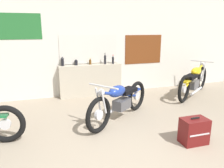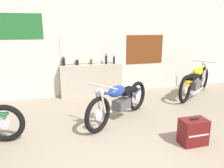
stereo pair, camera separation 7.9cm
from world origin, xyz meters
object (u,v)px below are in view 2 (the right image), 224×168
object	(u,v)px
bottle_center	(91,62)
hard_case_darkred	(193,132)
bottle_rightmost	(114,60)
motorcycle_yellow	(196,81)
motorcycle_blue	(120,100)
bottle_right_center	(106,59)
bottle_left_center	(77,62)
bottle_leftmost	(64,61)

from	to	relation	value
bottle_center	hard_case_darkred	distance (m)	3.35
bottle_rightmost	motorcycle_yellow	size ratio (longest dim) A/B	0.13
motorcycle_blue	motorcycle_yellow	size ratio (longest dim) A/B	0.90
bottle_right_center	hard_case_darkred	world-z (taller)	bottle_right_center
bottle_left_center	bottle_rightmost	world-z (taller)	bottle_rightmost
bottle_left_center	bottle_center	distance (m)	0.38
bottle_left_center	hard_case_darkred	size ratio (longest dim) A/B	0.39
bottle_left_center	motorcycle_yellow	world-z (taller)	bottle_left_center
motorcycle_yellow	hard_case_darkred	xyz separation A→B (m)	(-1.70, -2.19, -0.22)
bottle_rightmost	motorcycle_blue	world-z (taller)	bottle_rightmost
bottle_leftmost	hard_case_darkred	xyz separation A→B (m)	(1.74, -3.11, -0.78)
bottle_leftmost	bottle_left_center	xyz separation A→B (m)	(0.35, 0.01, -0.04)
bottle_right_center	motorcycle_blue	bearing A→B (deg)	-96.92
bottle_right_center	bottle_rightmost	size ratio (longest dim) A/B	1.24
motorcycle_blue	hard_case_darkred	distance (m)	1.52
bottle_left_center	bottle_center	bearing A→B (deg)	-0.87
motorcycle_blue	hard_case_darkred	bearing A→B (deg)	-57.15
bottle_right_center	motorcycle_blue	size ratio (longest dim) A/B	0.18
bottle_left_center	bottle_right_center	size ratio (longest dim) A/B	0.56
bottle_center	bottle_right_center	distance (m)	0.41
bottle_left_center	bottle_right_center	distance (m)	0.79
bottle_rightmost	hard_case_darkred	distance (m)	3.15
bottle_center	bottle_rightmost	size ratio (longest dim) A/B	0.69
motorcycle_blue	motorcycle_yellow	world-z (taller)	motorcycle_yellow
bottle_center	motorcycle_blue	xyz separation A→B (m)	(0.19, -1.85, -0.53)
bottle_leftmost	motorcycle_blue	distance (m)	2.15
bottle_center	bottle_rightmost	world-z (taller)	bottle_rightmost
bottle_leftmost	motorcycle_yellow	xyz separation A→B (m)	(3.44, -0.92, -0.55)
bottle_left_center	bottle_leftmost	bearing A→B (deg)	-179.11
bottle_leftmost	motorcycle_yellow	bearing A→B (deg)	-15.02
bottle_center	motorcycle_yellow	bearing A→B (deg)	-18.84
bottle_leftmost	bottle_rightmost	bearing A→B (deg)	-3.44
bottle_center	bottle_rightmost	xyz separation A→B (m)	(0.62, -0.08, 0.03)
bottle_center	bottle_right_center	xyz separation A→B (m)	(0.40, -0.06, 0.06)
bottle_left_center	bottle_center	xyz separation A→B (m)	(0.38, -0.01, -0.00)
bottle_leftmost	hard_case_darkred	distance (m)	3.65
bottle_left_center	bottle_right_center	bearing A→B (deg)	-4.82
motorcycle_blue	hard_case_darkred	world-z (taller)	motorcycle_blue
bottle_center	motorcycle_blue	bearing A→B (deg)	-84.25
bottle_rightmost	hard_case_darkred	size ratio (longest dim) A/B	0.55
bottle_left_center	bottle_rightmost	xyz separation A→B (m)	(1.01, -0.09, 0.03)
bottle_leftmost	bottle_right_center	xyz separation A→B (m)	(1.14, -0.06, 0.02)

